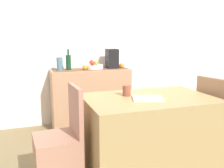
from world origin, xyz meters
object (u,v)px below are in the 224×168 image
object	(u,v)px
fruit_bowl	(94,67)
dining_table	(148,133)
ceramic_vase	(60,64)
coffee_cup	(127,91)
chair_by_corner	(219,132)
sideboard_console	(91,98)
chair_near_window	(59,155)
open_book	(148,98)
wine_bottle	(68,62)
coffee_maker	(112,59)

from	to	relation	value
fruit_bowl	dining_table	size ratio (longest dim) A/B	0.21
ceramic_vase	coffee_cup	distance (m)	1.38
fruit_bowl	chair_by_corner	world-z (taller)	fruit_bowl
dining_table	chair_by_corner	distance (m)	0.90
sideboard_console	fruit_bowl	distance (m)	0.47
chair_by_corner	chair_near_window	bearing A→B (deg)	179.86
sideboard_console	coffee_cup	xyz separation A→B (m)	(0.06, -1.27, 0.37)
coffee_cup	sideboard_console	bearing A→B (deg)	92.52
fruit_bowl	dining_table	distance (m)	1.51
coffee_cup	chair_by_corner	world-z (taller)	chair_by_corner
open_book	coffee_cup	size ratio (longest dim) A/B	2.60
sideboard_console	open_book	xyz separation A→B (m)	(0.19, -1.47, 0.32)
coffee_cup	ceramic_vase	bearing A→B (deg)	111.34
sideboard_console	chair_near_window	distance (m)	1.56
wine_bottle	chair_by_corner	bearing A→B (deg)	-44.09
fruit_bowl	ceramic_vase	xyz separation A→B (m)	(-0.50, 0.00, 0.06)
ceramic_vase	wine_bottle	bearing A→B (deg)	0.00
open_book	chair_near_window	xyz separation A→B (m)	(-0.84, 0.07, -0.48)
coffee_maker	coffee_cup	size ratio (longest dim) A/B	2.71
chair_near_window	chair_by_corner	size ratio (longest dim) A/B	1.00
chair_near_window	sideboard_console	bearing A→B (deg)	65.03
wine_bottle	coffee_maker	world-z (taller)	wine_bottle
sideboard_console	fruit_bowl	world-z (taller)	fruit_bowl
sideboard_console	coffee_cup	world-z (taller)	sideboard_console
fruit_bowl	wine_bottle	bearing A→B (deg)	180.00
dining_table	sideboard_console	bearing A→B (deg)	99.75
dining_table	chair_by_corner	world-z (taller)	chair_by_corner
wine_bottle	coffee_cup	xyz separation A→B (m)	(0.37, -1.27, -0.18)
fruit_bowl	ceramic_vase	bearing A→B (deg)	180.00
sideboard_console	chair_near_window	world-z (taller)	chair_near_window
ceramic_vase	open_book	size ratio (longest dim) A/B	0.67
wine_bottle	dining_table	xyz separation A→B (m)	(0.56, -1.40, -0.60)
sideboard_console	chair_by_corner	size ratio (longest dim) A/B	1.27
fruit_bowl	chair_by_corner	distance (m)	1.88
fruit_bowl	wine_bottle	distance (m)	0.39
wine_bottle	ceramic_vase	bearing A→B (deg)	180.00
coffee_cup	chair_by_corner	bearing A→B (deg)	-7.12
coffee_maker	dining_table	size ratio (longest dim) A/B	0.23
wine_bottle	sideboard_console	bearing A→B (deg)	0.00
wine_bottle	coffee_maker	distance (m)	0.65
coffee_maker	coffee_cup	world-z (taller)	coffee_maker
fruit_bowl	chair_by_corner	xyz separation A→B (m)	(1.07, -1.41, -0.63)
fruit_bowl	coffee_maker	world-z (taller)	coffee_maker
sideboard_console	open_book	bearing A→B (deg)	-82.61
wine_bottle	coffee_maker	xyz separation A→B (m)	(0.65, 0.00, 0.03)
wine_bottle	coffee_maker	size ratio (longest dim) A/B	1.02
dining_table	chair_near_window	distance (m)	0.90
fruit_bowl	coffee_cup	size ratio (longest dim) A/B	2.41
wine_bottle	chair_near_window	distance (m)	1.61
fruit_bowl	chair_by_corner	size ratio (longest dim) A/B	0.29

